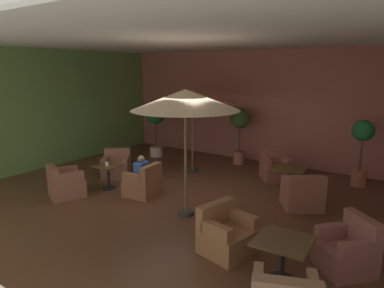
{
  "coord_description": "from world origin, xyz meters",
  "views": [
    {
      "loc": [
        4.79,
        -6.47,
        3.04
      ],
      "look_at": [
        0.0,
        0.43,
        1.25
      ],
      "focal_mm": 32.76,
      "sensor_mm": 36.0,
      "label": 1
    }
  ],
  "objects_px": {
    "potted_tree_mid_left": "(239,125)",
    "armchair_mid_center_east": "(347,251)",
    "cafe_table_front_right": "(290,173)",
    "patio_umbrella_center_beige": "(185,100)",
    "cafe_table_front_left": "(108,171)",
    "patio_umbrella_tall_red": "(192,97)",
    "potted_tree_left_corner": "(156,120)",
    "iced_drink_cup": "(107,164)",
    "armchair_front_right_east": "(275,169)",
    "armchair_mid_center_south": "(226,235)",
    "potted_tree_mid_right": "(362,144)",
    "armchair_front_left_north": "(143,184)",
    "armchair_front_left_east": "(116,166)",
    "armchair_front_right_north": "(303,195)",
    "armchair_front_left_south": "(65,184)",
    "cafe_table_mid_center": "(283,247)",
    "patron_blue_shirt": "(141,169)"
  },
  "relations": [
    {
      "from": "potted_tree_mid_right",
      "to": "cafe_table_front_right",
      "type": "bearing_deg",
      "value": -131.82
    },
    {
      "from": "cafe_table_mid_center",
      "to": "potted_tree_mid_right",
      "type": "relative_size",
      "value": 0.45
    },
    {
      "from": "armchair_front_right_east",
      "to": "patron_blue_shirt",
      "type": "bearing_deg",
      "value": -125.66
    },
    {
      "from": "armchair_mid_center_south",
      "to": "patio_umbrella_tall_red",
      "type": "bearing_deg",
      "value": 131.39
    },
    {
      "from": "armchair_mid_center_east",
      "to": "iced_drink_cup",
      "type": "relative_size",
      "value": 9.22
    },
    {
      "from": "armchair_front_left_east",
      "to": "patio_umbrella_tall_red",
      "type": "relative_size",
      "value": 0.39
    },
    {
      "from": "cafe_table_front_left",
      "to": "armchair_mid_center_south",
      "type": "height_order",
      "value": "armchair_mid_center_south"
    },
    {
      "from": "cafe_table_mid_center",
      "to": "potted_tree_left_corner",
      "type": "bearing_deg",
      "value": 143.78
    },
    {
      "from": "armchair_front_right_north",
      "to": "iced_drink_cup",
      "type": "height_order",
      "value": "armchair_front_right_north"
    },
    {
      "from": "cafe_table_front_right",
      "to": "patio_umbrella_center_beige",
      "type": "xyz_separation_m",
      "value": [
        -1.32,
        -2.61,
        1.92
      ]
    },
    {
      "from": "armchair_front_right_east",
      "to": "potted_tree_mid_left",
      "type": "xyz_separation_m",
      "value": [
        -1.62,
        0.92,
        0.97
      ]
    },
    {
      "from": "armchair_front_right_east",
      "to": "cafe_table_front_right",
      "type": "bearing_deg",
      "value": -49.36
    },
    {
      "from": "armchair_front_right_east",
      "to": "cafe_table_mid_center",
      "type": "distance_m",
      "value": 4.91
    },
    {
      "from": "armchair_front_right_north",
      "to": "cafe_table_mid_center",
      "type": "bearing_deg",
      "value": -78.04
    },
    {
      "from": "patio_umbrella_center_beige",
      "to": "potted_tree_mid_left",
      "type": "height_order",
      "value": "patio_umbrella_center_beige"
    },
    {
      "from": "armchair_front_left_north",
      "to": "armchair_mid_center_east",
      "type": "bearing_deg",
      "value": -7.62
    },
    {
      "from": "armchair_front_left_north",
      "to": "armchair_front_left_east",
      "type": "height_order",
      "value": "armchair_front_left_north"
    },
    {
      "from": "cafe_table_front_left",
      "to": "armchair_mid_center_east",
      "type": "relative_size",
      "value": 0.62
    },
    {
      "from": "armchair_mid_center_south",
      "to": "iced_drink_cup",
      "type": "bearing_deg",
      "value": 165.91
    },
    {
      "from": "armchair_front_left_north",
      "to": "iced_drink_cup",
      "type": "height_order",
      "value": "armchair_front_left_north"
    },
    {
      "from": "patio_umbrella_tall_red",
      "to": "iced_drink_cup",
      "type": "relative_size",
      "value": 24.53
    },
    {
      "from": "armchair_front_right_east",
      "to": "potted_tree_mid_left",
      "type": "height_order",
      "value": "potted_tree_mid_left"
    },
    {
      "from": "armchair_front_left_south",
      "to": "iced_drink_cup",
      "type": "distance_m",
      "value": 1.1
    },
    {
      "from": "cafe_table_front_left",
      "to": "patio_umbrella_center_beige",
      "type": "bearing_deg",
      "value": -4.66
    },
    {
      "from": "armchair_front_right_east",
      "to": "armchair_front_left_east",
      "type": "bearing_deg",
      "value": -149.3
    },
    {
      "from": "armchair_mid_center_east",
      "to": "potted_tree_mid_left",
      "type": "bearing_deg",
      "value": 132.54
    },
    {
      "from": "armchair_front_left_north",
      "to": "cafe_table_front_right",
      "type": "bearing_deg",
      "value": 38.54
    },
    {
      "from": "potted_tree_left_corner",
      "to": "iced_drink_cup",
      "type": "bearing_deg",
      "value": -69.24
    },
    {
      "from": "armchair_front_left_south",
      "to": "potted_tree_left_corner",
      "type": "height_order",
      "value": "potted_tree_left_corner"
    },
    {
      "from": "potted_tree_mid_left",
      "to": "armchair_mid_center_east",
      "type": "bearing_deg",
      "value": -47.46
    },
    {
      "from": "armchair_front_right_north",
      "to": "potted_tree_mid_left",
      "type": "bearing_deg",
      "value": 138.48
    },
    {
      "from": "armchair_front_left_north",
      "to": "patio_umbrella_tall_red",
      "type": "relative_size",
      "value": 0.3
    },
    {
      "from": "armchair_front_left_north",
      "to": "armchair_mid_center_east",
      "type": "distance_m",
      "value": 4.84
    },
    {
      "from": "armchair_front_right_east",
      "to": "patio_umbrella_center_beige",
      "type": "height_order",
      "value": "patio_umbrella_center_beige"
    },
    {
      "from": "armchair_front_left_east",
      "to": "potted_tree_left_corner",
      "type": "distance_m",
      "value": 2.77
    },
    {
      "from": "armchair_front_left_south",
      "to": "iced_drink_cup",
      "type": "relative_size",
      "value": 8.92
    },
    {
      "from": "armchair_front_right_north",
      "to": "potted_tree_mid_left",
      "type": "xyz_separation_m",
      "value": [
        -2.91,
        2.58,
        0.96
      ]
    },
    {
      "from": "armchair_front_right_north",
      "to": "armchair_front_right_east",
      "type": "relative_size",
      "value": 1.07
    },
    {
      "from": "armchair_front_left_south",
      "to": "armchair_mid_center_south",
      "type": "distance_m",
      "value": 4.51
    },
    {
      "from": "cafe_table_front_left",
      "to": "potted_tree_mid_right",
      "type": "height_order",
      "value": "potted_tree_mid_right"
    },
    {
      "from": "cafe_table_front_right",
      "to": "patio_umbrella_center_beige",
      "type": "height_order",
      "value": "patio_umbrella_center_beige"
    },
    {
      "from": "armchair_mid_center_east",
      "to": "potted_tree_mid_right",
      "type": "height_order",
      "value": "potted_tree_mid_right"
    },
    {
      "from": "cafe_table_front_right",
      "to": "patio_umbrella_tall_red",
      "type": "height_order",
      "value": "patio_umbrella_tall_red"
    },
    {
      "from": "armchair_front_left_north",
      "to": "armchair_front_right_east",
      "type": "xyz_separation_m",
      "value": [
        2.17,
        3.07,
        -0.0
      ]
    },
    {
      "from": "cafe_table_front_right",
      "to": "potted_tree_mid_right",
      "type": "bearing_deg",
      "value": 48.18
    },
    {
      "from": "armchair_front_left_east",
      "to": "cafe_table_mid_center",
      "type": "xyz_separation_m",
      "value": [
        5.81,
        -2.2,
        0.22
      ]
    },
    {
      "from": "armchair_mid_center_east",
      "to": "iced_drink_cup",
      "type": "xyz_separation_m",
      "value": [
        -5.85,
        0.44,
        0.37
      ]
    },
    {
      "from": "armchair_front_left_south",
      "to": "armchair_front_right_north",
      "type": "xyz_separation_m",
      "value": [
        4.97,
        2.54,
        -0.0
      ]
    },
    {
      "from": "armchair_front_left_south",
      "to": "iced_drink_cup",
      "type": "height_order",
      "value": "armchair_front_left_south"
    },
    {
      "from": "cafe_table_front_left",
      "to": "patio_umbrella_tall_red",
      "type": "distance_m",
      "value": 3.25
    }
  ]
}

